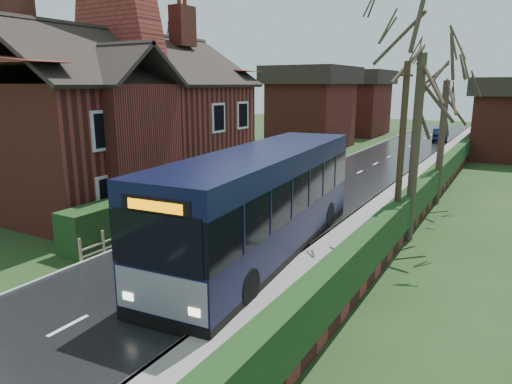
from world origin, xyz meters
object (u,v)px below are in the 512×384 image
Objects in this scene: brick_house at (124,116)px; car_silver at (219,210)px; bus_stop_sign at (249,249)px; telegraph_pole at (401,157)px; bus at (263,203)px; car_green at (219,206)px.

brick_house is 3.44× the size of car_silver.
telegraph_pole is (2.34, 6.74, 1.76)m from bus_stop_sign.
telegraph_pole is (14.48, -0.78, -0.95)m from brick_house.
brick_house is 2.16× the size of telegraph_pole.
bus_stop_sign is (1.70, -3.79, -0.20)m from bus.
telegraph_pole is (7.84, 0.22, 2.84)m from car_green.
brick_house is 3.60× the size of car_green.
brick_house reaches higher than telegraph_pole.
car_green is (-0.59, 0.86, -0.14)m from car_silver.
telegraph_pole is at bearing -24.52° from car_green.
bus_stop_sign is (5.50, -6.52, 1.07)m from car_green.
car_silver reaches higher than car_green.
telegraph_pole reaches higher than car_silver.
bus_stop_sign is at bearing -36.50° from car_silver.
car_green is at bearing -166.13° from telegraph_pole.
bus is 4.16m from bus_stop_sign.
bus_stop_sign reaches higher than car_silver.
bus is at bearing -61.83° from car_green.
car_green is at bearing 137.10° from car_silver.
brick_house is 5.79× the size of bus_stop_sign.
brick_house is at bearing 178.16° from car_silver.
brick_house is at bearing 149.46° from bus_stop_sign.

